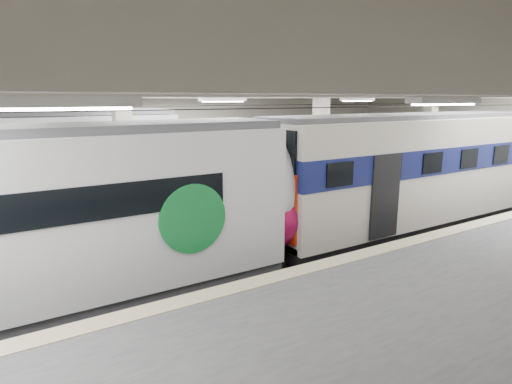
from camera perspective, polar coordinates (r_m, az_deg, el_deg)
station_hall at (r=11.13m, az=4.74°, el=3.34°), size 36.00×24.00×5.75m
modern_emu at (r=11.03m, az=-22.18°, el=-3.34°), size 13.65×2.82×4.41m
older_rer at (r=17.56m, az=20.39°, el=2.87°), size 13.41×2.96×4.43m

